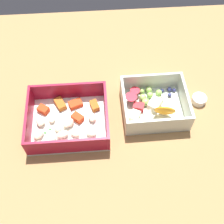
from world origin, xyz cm
name	(u,v)px	position (x,y,z in cm)	size (l,w,h in cm)	color
table_surface	(115,116)	(0.00, 0.00, 1.00)	(80.00, 80.00, 2.00)	#9E7547
pasta_container	(68,120)	(-11.42, -2.01, 3.75)	(18.74, 15.91, 5.73)	white
fruit_bowl	(152,104)	(9.18, 0.86, 3.93)	(15.62, 13.86, 5.88)	silver
paper_cup_liner	(199,100)	(21.36, 2.22, 2.86)	(3.63, 3.63, 1.72)	white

